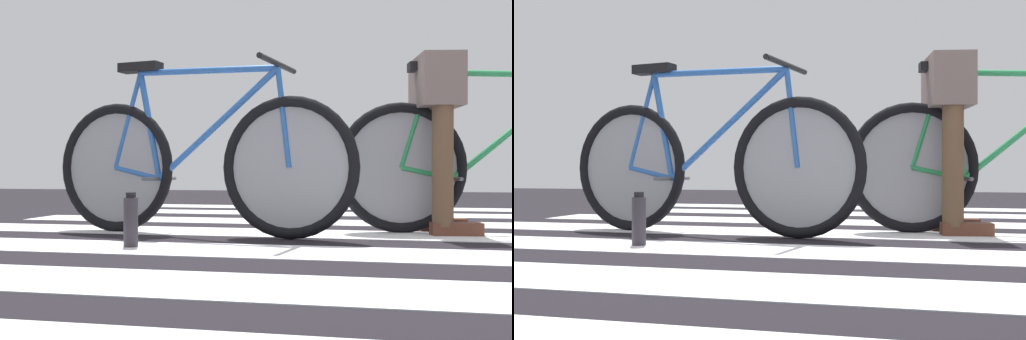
% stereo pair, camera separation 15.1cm
% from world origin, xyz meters
% --- Properties ---
extents(ground, '(18.00, 14.00, 0.02)m').
position_xyz_m(ground, '(0.00, 0.00, 0.01)').
color(ground, black).
extents(crosswalk_markings, '(5.39, 5.78, 0.00)m').
position_xyz_m(crosswalk_markings, '(0.06, -0.10, 0.02)').
color(crosswalk_markings, silver).
rests_on(crosswalk_markings, ground).
extents(bicycle_1_of_2, '(1.72, 0.54, 0.93)m').
position_xyz_m(bicycle_1_of_2, '(-1.01, 0.10, 0.41)').
color(bicycle_1_of_2, black).
rests_on(bicycle_1_of_2, ground).
extents(bicycle_2_of_2, '(1.72, 0.54, 0.93)m').
position_xyz_m(bicycle_2_of_2, '(0.55, 0.53, 0.41)').
color(bicycle_2_of_2, black).
rests_on(bicycle_2_of_2, ground).
extents(cyclist_2_of_2, '(0.37, 0.44, 0.96)m').
position_xyz_m(cyclist_2_of_2, '(0.24, 0.48, 0.64)').
color(cyclist_2_of_2, brown).
rests_on(cyclist_2_of_2, ground).
extents(water_bottle, '(0.06, 0.06, 0.25)m').
position_xyz_m(water_bottle, '(-1.14, -0.46, 0.14)').
color(water_bottle, '#302B31').
rests_on(water_bottle, ground).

